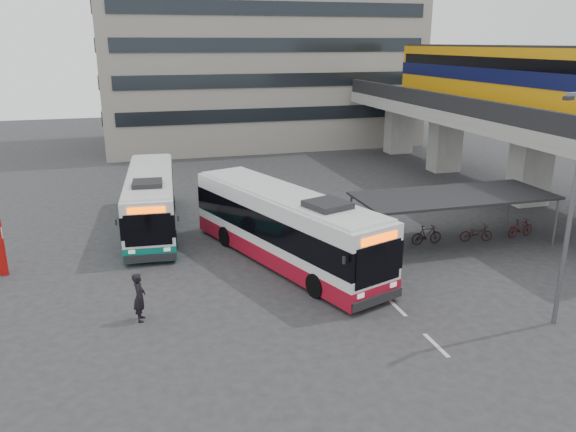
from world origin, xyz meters
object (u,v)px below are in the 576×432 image
object	(u,v)px
bus_main	(285,227)
pedestrian	(139,297)
bus_teal	(151,201)
lamp_post	(571,198)

from	to	relation	value
bus_main	pedestrian	xyz separation A→B (m)	(-6.71, -4.16, -0.75)
bus_teal	lamp_post	bearing A→B (deg)	-44.65
pedestrian	lamp_post	bearing A→B (deg)	-99.87
bus_main	bus_teal	xyz separation A→B (m)	(-5.72, 6.78, -0.13)
bus_main	pedestrian	world-z (taller)	bus_main
pedestrian	lamp_post	distance (m)	15.62
bus_main	bus_teal	distance (m)	8.87
pedestrian	bus_teal	bearing A→B (deg)	1.98
bus_main	lamp_post	distance (m)	11.99
bus_main	bus_teal	bearing A→B (deg)	110.53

